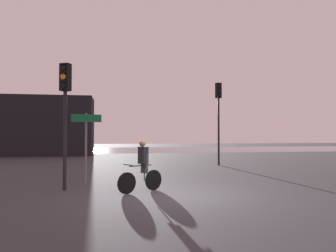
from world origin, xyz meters
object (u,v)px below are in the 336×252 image
Objects in this scene: direction_sign_post at (86,138)px; cyclist at (142,166)px; traffic_light_far_right at (219,108)px; distant_building at (1,126)px; traffic_light_near_left at (65,101)px.

cyclist is at bearing 118.95° from direction_sign_post.
traffic_light_far_right is at bearing -64.83° from cyclist.
direction_sign_post is at bearing -64.55° from distant_building.
traffic_light_near_left is at bearing 20.06° from traffic_light_far_right.
traffic_light_far_right reaches higher than traffic_light_near_left.
distant_building reaches higher than direction_sign_post.
direction_sign_post is 1.60× the size of cyclist.
traffic_light_near_left is 2.55× the size of cyclist.
cyclist is (2.47, -0.74, -2.07)m from traffic_light_near_left.
traffic_light_far_right is at bearing -36.60° from distant_building.
traffic_light_near_left is (-7.77, -7.65, -0.50)m from traffic_light_far_right.
traffic_light_near_left is (8.05, -19.40, 0.29)m from distant_building.
traffic_light_far_right is (15.82, -11.75, 0.79)m from distant_building.
distant_building is at bearing -4.97° from cyclist.
cyclist is (1.89, -2.01, -0.88)m from direction_sign_post.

